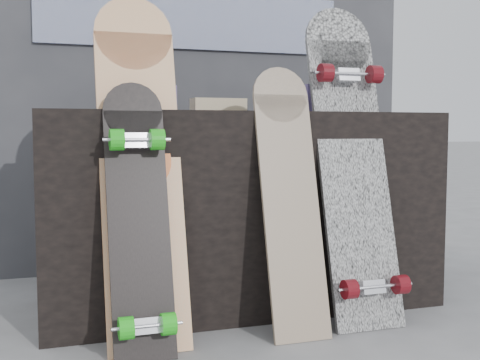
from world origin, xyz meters
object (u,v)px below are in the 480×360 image
object	(u,v)px
vendor_table	(239,209)
skateboard_dark	(139,214)
longboard_geisha	(140,156)
longboard_cascadia	(352,155)
longboard_celtic	(289,191)

from	to	relation	value
vendor_table	skateboard_dark	world-z (taller)	skateboard_dark
longboard_geisha	skateboard_dark	bearing A→B (deg)	-101.74
longboard_cascadia	skateboard_dark	world-z (taller)	longboard_cascadia
vendor_table	longboard_celtic	xyz separation A→B (m)	(0.07, -0.38, 0.11)
vendor_table	longboard_celtic	size ratio (longest dim) A/B	1.66
longboard_cascadia	skateboard_dark	xyz separation A→B (m)	(-0.83, -0.10, -0.18)
longboard_geisha	skateboard_dark	distance (m)	0.22
longboard_geisha	longboard_celtic	world-z (taller)	longboard_geisha
longboard_geisha	longboard_cascadia	distance (m)	0.81
longboard_geisha	longboard_cascadia	xyz separation A→B (m)	(0.81, -0.03, -0.01)
vendor_table	longboard_geisha	world-z (taller)	longboard_geisha
longboard_celtic	skateboard_dark	distance (m)	0.55
longboard_geisha	longboard_cascadia	world-z (taller)	longboard_cascadia
vendor_table	skateboard_dark	distance (m)	0.64
longboard_geisha	longboard_cascadia	bearing A→B (deg)	-1.87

